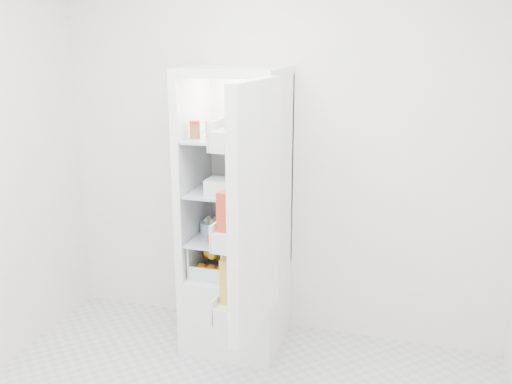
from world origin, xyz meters
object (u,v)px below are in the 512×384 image
(red_cabbage, at_px, (247,223))
(fridge_door, at_px, (250,214))
(refrigerator, at_px, (238,245))
(mushroom_bowl, at_px, (212,227))

(red_cabbage, distance_m, fridge_door, 0.68)
(refrigerator, xyz_separation_m, red_cabbage, (0.07, -0.05, 0.17))
(refrigerator, height_order, mushroom_bowl, refrigerator)
(mushroom_bowl, bearing_deg, fridge_door, -53.55)
(mushroom_bowl, height_order, fridge_door, fridge_door)
(fridge_door, bearing_deg, refrigerator, 28.10)
(mushroom_bowl, distance_m, fridge_door, 0.81)
(refrigerator, bearing_deg, red_cabbage, -31.88)
(red_cabbage, height_order, mushroom_bowl, red_cabbage)
(refrigerator, distance_m, red_cabbage, 0.19)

